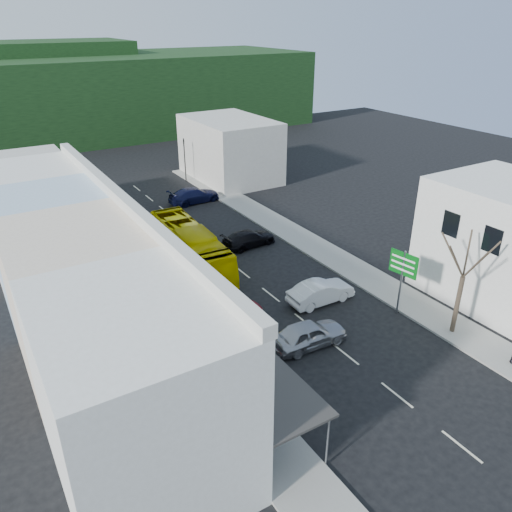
{
  "coord_description": "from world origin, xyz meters",
  "views": [
    {
      "loc": [
        -16.65,
        -21.33,
        17.69
      ],
      "look_at": [
        0.0,
        6.0,
        2.2
      ],
      "focal_mm": 35.0,
      "sensor_mm": 36.0,
      "label": 1
    }
  ],
  "objects_px": {
    "bus": "(190,248)",
    "car_red": "(229,311)",
    "car_silver": "(309,335)",
    "car_white": "(321,293)",
    "traffic_signal": "(185,160)",
    "direction_sign": "(401,283)",
    "street_tree": "(463,277)",
    "pedestrian_left": "(199,344)"
  },
  "relations": [
    {
      "from": "street_tree",
      "to": "traffic_signal",
      "type": "xyz_separation_m",
      "value": [
        -1.23,
        37.04,
        -1.35
      ]
    },
    {
      "from": "street_tree",
      "to": "traffic_signal",
      "type": "bearing_deg",
      "value": 91.91
    },
    {
      "from": "car_red",
      "to": "traffic_signal",
      "type": "xyz_separation_m",
      "value": [
        9.87,
        28.68,
        1.84
      ]
    },
    {
      "from": "bus",
      "to": "car_silver",
      "type": "bearing_deg",
      "value": -80.27
    },
    {
      "from": "car_red",
      "to": "traffic_signal",
      "type": "height_order",
      "value": "traffic_signal"
    },
    {
      "from": "car_silver",
      "to": "car_red",
      "type": "bearing_deg",
      "value": 32.81
    },
    {
      "from": "street_tree",
      "to": "car_red",
      "type": "bearing_deg",
      "value": 142.99
    },
    {
      "from": "bus",
      "to": "direction_sign",
      "type": "height_order",
      "value": "direction_sign"
    },
    {
      "from": "car_white",
      "to": "pedestrian_left",
      "type": "height_order",
      "value": "pedestrian_left"
    },
    {
      "from": "car_silver",
      "to": "car_red",
      "type": "xyz_separation_m",
      "value": [
        -2.74,
        4.8,
        0.0
      ]
    },
    {
      "from": "bus",
      "to": "street_tree",
      "type": "relative_size",
      "value": 1.49
    },
    {
      "from": "car_white",
      "to": "pedestrian_left",
      "type": "bearing_deg",
      "value": 98.89
    },
    {
      "from": "car_white",
      "to": "direction_sign",
      "type": "relative_size",
      "value": 0.99
    },
    {
      "from": "bus",
      "to": "car_white",
      "type": "distance_m",
      "value": 10.99
    },
    {
      "from": "car_red",
      "to": "street_tree",
      "type": "bearing_deg",
      "value": -129.11
    },
    {
      "from": "bus",
      "to": "direction_sign",
      "type": "bearing_deg",
      "value": -53.61
    },
    {
      "from": "car_silver",
      "to": "car_red",
      "type": "relative_size",
      "value": 0.96
    },
    {
      "from": "bus",
      "to": "car_red",
      "type": "bearing_deg",
      "value": -95.06
    },
    {
      "from": "car_silver",
      "to": "pedestrian_left",
      "type": "relative_size",
      "value": 2.59
    },
    {
      "from": "bus",
      "to": "direction_sign",
      "type": "distance_m",
      "value": 15.93
    },
    {
      "from": "bus",
      "to": "street_tree",
      "type": "height_order",
      "value": "street_tree"
    },
    {
      "from": "car_silver",
      "to": "car_white",
      "type": "xyz_separation_m",
      "value": [
        3.69,
        3.57,
        0.0
      ]
    },
    {
      "from": "car_red",
      "to": "traffic_signal",
      "type": "distance_m",
      "value": 30.38
    },
    {
      "from": "traffic_signal",
      "to": "pedestrian_left",
      "type": "bearing_deg",
      "value": 83.11
    },
    {
      "from": "direction_sign",
      "to": "street_tree",
      "type": "xyz_separation_m",
      "value": [
        1.16,
        -3.47,
        1.67
      ]
    },
    {
      "from": "bus",
      "to": "car_silver",
      "type": "relative_size",
      "value": 2.64
    },
    {
      "from": "bus",
      "to": "traffic_signal",
      "type": "relative_size",
      "value": 2.28
    },
    {
      "from": "car_red",
      "to": "street_tree",
      "type": "xyz_separation_m",
      "value": [
        11.1,
        -8.37,
        3.2
      ]
    },
    {
      "from": "car_red",
      "to": "car_silver",
      "type": "bearing_deg",
      "value": -152.39
    },
    {
      "from": "car_silver",
      "to": "pedestrian_left",
      "type": "distance_m",
      "value": 6.47
    },
    {
      "from": "bus",
      "to": "car_white",
      "type": "xyz_separation_m",
      "value": [
        5.23,
        -9.63,
        -0.85
      ]
    },
    {
      "from": "pedestrian_left",
      "to": "street_tree",
      "type": "relative_size",
      "value": 0.22
    },
    {
      "from": "bus",
      "to": "car_white",
      "type": "height_order",
      "value": "bus"
    },
    {
      "from": "car_white",
      "to": "direction_sign",
      "type": "xyz_separation_m",
      "value": [
        3.51,
        -3.68,
        1.53
      ]
    },
    {
      "from": "pedestrian_left",
      "to": "direction_sign",
      "type": "xyz_separation_m",
      "value": [
        13.27,
        -2.31,
        1.23
      ]
    },
    {
      "from": "car_white",
      "to": "traffic_signal",
      "type": "height_order",
      "value": "traffic_signal"
    },
    {
      "from": "traffic_signal",
      "to": "direction_sign",
      "type": "bearing_deg",
      "value": 106.12
    },
    {
      "from": "pedestrian_left",
      "to": "street_tree",
      "type": "distance_m",
      "value": 15.81
    },
    {
      "from": "bus",
      "to": "traffic_signal",
      "type": "xyz_separation_m",
      "value": [
        8.66,
        20.28,
        0.99
      ]
    },
    {
      "from": "street_tree",
      "to": "traffic_signal",
      "type": "distance_m",
      "value": 37.09
    },
    {
      "from": "car_white",
      "to": "pedestrian_left",
      "type": "distance_m",
      "value": 9.86
    },
    {
      "from": "street_tree",
      "to": "car_silver",
      "type": "bearing_deg",
      "value": 156.89
    }
  ]
}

